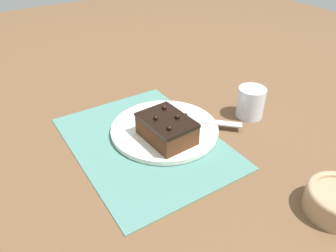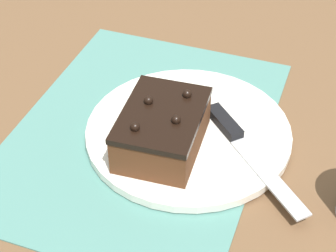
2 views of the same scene
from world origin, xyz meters
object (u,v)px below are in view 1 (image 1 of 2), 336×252
object	(u,v)px
chocolate_cake	(167,128)
serving_knife	(187,118)
cake_plate	(165,129)
drinking_glass	(251,102)

from	to	relation	value
chocolate_cake	serving_knife	size ratio (longest dim) A/B	0.84
cake_plate	chocolate_cake	xyz separation A→B (m)	(0.04, -0.02, 0.04)
cake_plate	chocolate_cake	distance (m)	0.06
cake_plate	serving_knife	world-z (taller)	serving_knife
serving_knife	chocolate_cake	bearing A→B (deg)	-22.03
drinking_glass	cake_plate	bearing A→B (deg)	-103.51
cake_plate	chocolate_cake	size ratio (longest dim) A/B	1.97
chocolate_cake	drinking_glass	distance (m)	0.27
serving_knife	drinking_glass	size ratio (longest dim) A/B	1.98
cake_plate	serving_knife	distance (m)	0.07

